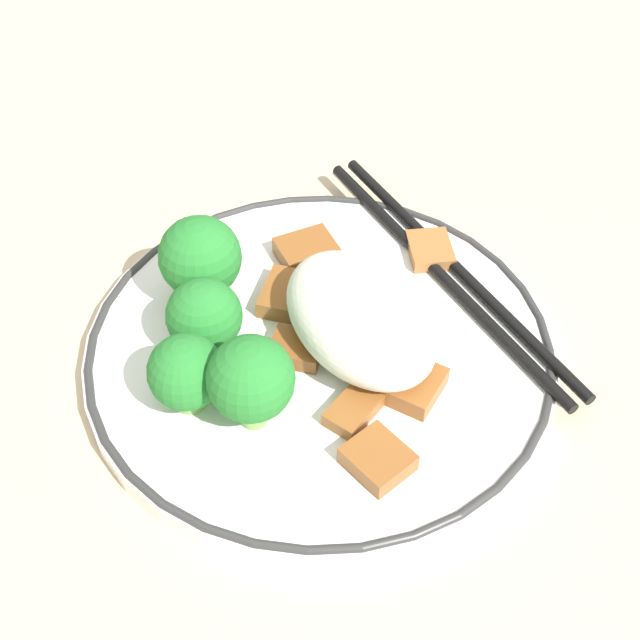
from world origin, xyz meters
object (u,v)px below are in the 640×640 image
object	(u,v)px
broccoli_back_center	(204,317)
broccoli_back_right	(183,368)
chopsticks	(448,271)
broccoli_back_left	(200,258)
broccoli_mid_left	(251,380)
plate	(320,349)

from	to	relation	value
broccoli_back_center	broccoli_back_right	xyz separation A→B (m)	(-0.03, 0.03, -0.00)
broccoli_back_center	chopsticks	world-z (taller)	broccoli_back_center
broccoli_back_left	broccoli_back_center	xyz separation A→B (m)	(-0.04, 0.02, -0.01)
broccoli_back_left	broccoli_back_center	distance (m)	0.04
broccoli_back_right	broccoli_mid_left	xyz separation A→B (m)	(-0.03, -0.02, 0.01)
broccoli_mid_left	chopsticks	world-z (taller)	broccoli_mid_left
broccoli_back_center	chopsticks	distance (m)	0.16
broccoli_back_center	plate	bearing A→B (deg)	-118.79
broccoli_back_center	chopsticks	bearing A→B (deg)	-98.35
broccoli_mid_left	chopsticks	xyz separation A→B (m)	(0.04, -0.15, -0.03)
broccoli_back_right	broccoli_back_left	bearing A→B (deg)	-33.33
broccoli_back_right	chopsticks	distance (m)	0.18
plate	broccoli_back_center	size ratio (longest dim) A/B	5.65
broccoli_back_left	chopsticks	bearing A→B (deg)	-112.97
broccoli_back_center	chopsticks	size ratio (longest dim) A/B	0.20
broccoli_back_left	broccoli_back_center	size ratio (longest dim) A/B	1.23
broccoli_back_left	broccoli_mid_left	distance (m)	0.10
plate	broccoli_back_right	bearing A→B (deg)	87.48
plate	broccoli_back_right	world-z (taller)	broccoli_back_right
chopsticks	broccoli_back_center	bearing A→B (deg)	81.65
chopsticks	plate	bearing A→B (deg)	94.88
plate	broccoli_back_right	size ratio (longest dim) A/B	5.85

